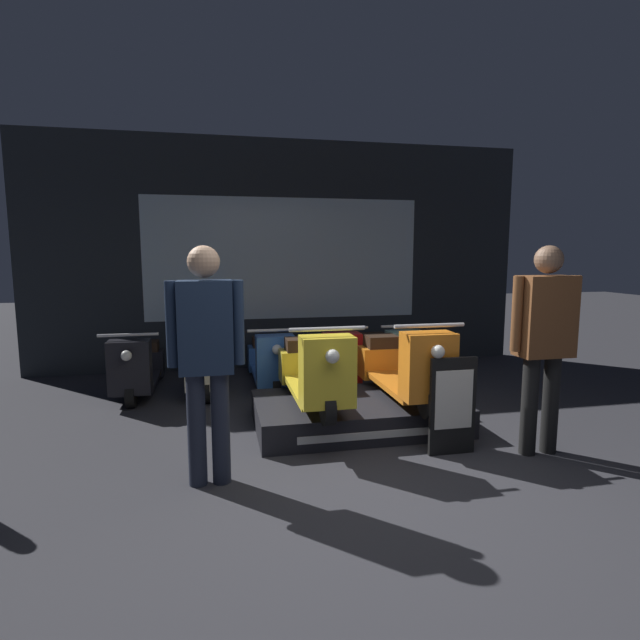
{
  "coord_description": "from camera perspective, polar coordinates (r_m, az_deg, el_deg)",
  "views": [
    {
      "loc": [
        -0.98,
        -2.92,
        1.64
      ],
      "look_at": [
        0.12,
        2.31,
        0.91
      ],
      "focal_mm": 28.0,
      "sensor_mm": 36.0,
      "label": 1
    }
  ],
  "objects": [
    {
      "name": "ground_plane",
      "position": [
        3.49,
        6.25,
        -20.39
      ],
      "size": [
        30.0,
        30.0,
        0.0
      ],
      "primitive_type": "plane",
      "color": "#2D2D33"
    },
    {
      "name": "scooter_backrow_1",
      "position": [
        6.17,
        -12.91,
        -4.95
      ],
      "size": [
        0.61,
        1.61,
        0.8
      ],
      "color": "black",
      "rests_on": "ground_plane"
    },
    {
      "name": "person_right_browsing",
      "position": [
        4.37,
        24.27,
        -1.35
      ],
      "size": [
        0.59,
        0.24,
        1.7
      ],
      "color": "black",
      "rests_on": "ground_plane"
    },
    {
      "name": "scooter_backrow_3",
      "position": [
        6.33,
        1.23,
        -4.44
      ],
      "size": [
        0.61,
        1.61,
        0.8
      ],
      "color": "black",
      "rests_on": "ground_plane"
    },
    {
      "name": "scooter_backrow_0",
      "position": [
        6.24,
        -20.04,
        -5.1
      ],
      "size": [
        0.61,
        1.61,
        0.8
      ],
      "color": "black",
      "rests_on": "ground_plane"
    },
    {
      "name": "display_platform",
      "position": [
        4.83,
        4.28,
        -10.53
      ],
      "size": [
        1.92,
        1.12,
        0.26
      ],
      "color": "black",
      "rests_on": "ground_plane"
    },
    {
      "name": "scooter_backrow_4",
      "position": [
        6.55,
        7.84,
        -4.1
      ],
      "size": [
        0.61,
        1.61,
        0.8
      ],
      "color": "black",
      "rests_on": "ground_plane"
    },
    {
      "name": "scooter_display_right",
      "position": [
        4.81,
        9.43,
        -5.3
      ],
      "size": [
        0.61,
        1.61,
        0.8
      ],
      "color": "black",
      "rests_on": "display_platform"
    },
    {
      "name": "scooter_display_left",
      "position": [
        4.57,
        -0.75,
        -5.88
      ],
      "size": [
        0.61,
        1.61,
        0.8
      ],
      "color": "black",
      "rests_on": "display_platform"
    },
    {
      "name": "shop_wall_back",
      "position": [
        7.17,
        -4.1,
        7.39
      ],
      "size": [
        7.03,
        0.09,
        3.2
      ],
      "color": "#23282D",
      "rests_on": "ground_plane"
    },
    {
      "name": "price_sign_board",
      "position": [
        4.24,
        14.92,
        -9.44
      ],
      "size": [
        0.39,
        0.04,
        0.81
      ],
      "color": "black",
      "rests_on": "ground_plane"
    },
    {
      "name": "person_left_browsing",
      "position": [
        3.54,
        -12.87,
        -3.34
      ],
      "size": [
        0.53,
        0.22,
        1.69
      ],
      "color": "#232838",
      "rests_on": "ground_plane"
    },
    {
      "name": "scooter_backrow_2",
      "position": [
        6.2,
        -5.75,
        -4.73
      ],
      "size": [
        0.61,
        1.61,
        0.8
      ],
      "color": "black",
      "rests_on": "ground_plane"
    }
  ]
}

